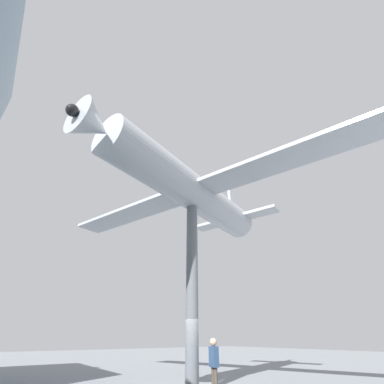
# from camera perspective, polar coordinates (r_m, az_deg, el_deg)

# --- Properties ---
(support_pylon_central) EXTENTS (0.54, 0.54, 7.67)m
(support_pylon_central) POSITION_cam_1_polar(r_m,az_deg,el_deg) (12.07, -0.00, -20.10)
(support_pylon_central) COLOR slate
(support_pylon_central) RESTS_ON ground_plane
(suspended_airplane) EXTENTS (17.94, 12.90, 3.32)m
(suspended_airplane) POSITION_cam_1_polar(r_m,az_deg,el_deg) (13.51, -0.65, 0.50)
(suspended_airplane) COLOR #B2B7BC
(suspended_airplane) RESTS_ON support_pylon_central
(visitor_person) EXTENTS (0.43, 0.28, 1.82)m
(visitor_person) POSITION_cam_1_polar(r_m,az_deg,el_deg) (11.60, 4.91, -33.37)
(visitor_person) COLOR #4C4238
(visitor_person) RESTS_ON ground_plane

